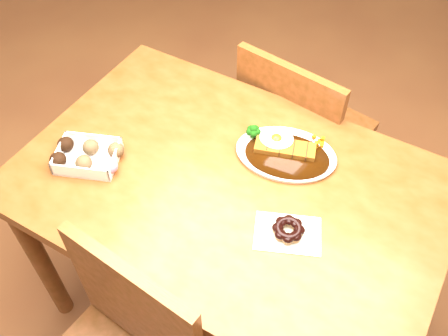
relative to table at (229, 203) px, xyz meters
The scene contains 6 objects.
ground 0.65m from the table, ahead, with size 6.00×6.00×0.00m, color brown.
table is the anchor object (origin of this frame).
chair_far 0.56m from the table, 89.71° to the left, with size 0.47×0.47×0.87m.
katsu_curry_plate 0.22m from the table, 63.15° to the left, with size 0.33×0.27×0.06m.
donut_box 0.43m from the table, 160.81° to the right, with size 0.21×0.19×0.05m.
pon_de_ring 0.25m from the table, 18.71° to the right, with size 0.20×0.18×0.03m.
Camera 1 is at (0.43, -0.77, 1.84)m, focal length 40.00 mm.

